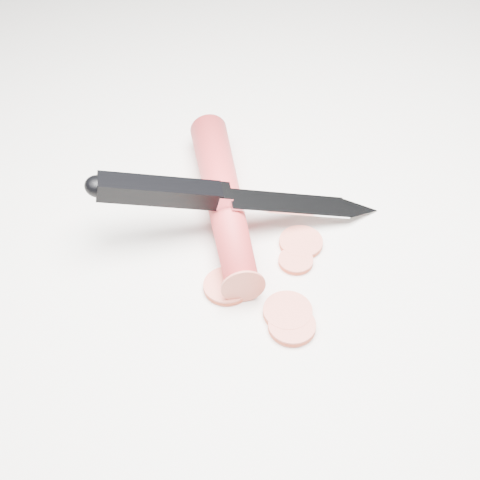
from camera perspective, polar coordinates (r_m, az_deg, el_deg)
ground at (r=0.58m, az=0.53°, el=-0.88°), size 2.40×2.40×0.00m
carrot at (r=0.60m, az=-1.40°, el=3.56°), size 0.13×0.20×0.03m
carrot_slice_0 at (r=0.55m, az=-1.12°, el=-3.97°), size 0.04×0.04×0.01m
carrot_slice_1 at (r=0.57m, az=4.78°, el=-1.79°), size 0.03×0.03×0.01m
carrot_slice_2 at (r=0.53m, az=4.09°, el=-6.14°), size 0.04×0.04×0.01m
carrot_slice_3 at (r=0.59m, az=5.22°, el=-0.21°), size 0.04×0.04×0.01m
carrot_slice_4 at (r=0.53m, az=4.45°, el=-7.32°), size 0.04×0.04×0.01m
kitchen_knife at (r=0.58m, az=-0.02°, el=3.91°), size 0.24×0.15×0.07m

